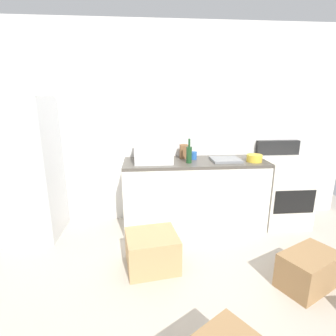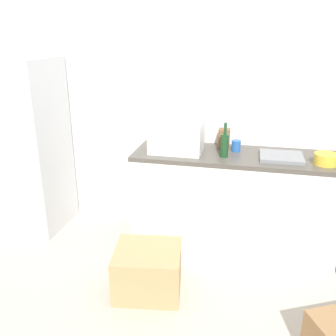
{
  "view_description": "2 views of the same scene",
  "coord_description": "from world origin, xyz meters",
  "px_view_note": "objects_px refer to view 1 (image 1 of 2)",
  "views": [
    {
      "loc": [
        -0.32,
        -1.99,
        1.69
      ],
      "look_at": [
        -0.07,
        0.91,
        0.89
      ],
      "focal_mm": 27.95,
      "sensor_mm": 36.0,
      "label": 1
    },
    {
      "loc": [
        0.41,
        -2.0,
        1.93
      ],
      "look_at": [
        -0.28,
        1.07,
        0.77
      ],
      "focal_mm": 39.93,
      "sensor_mm": 36.0,
      "label": 2
    }
  ],
  "objects_px": {
    "knife_block": "(184,151)",
    "mixing_bowl": "(254,158)",
    "microwave": "(154,152)",
    "refrigerator": "(26,170)",
    "cardboard_box_small": "(152,251)",
    "wine_bottle": "(189,154)",
    "coffee_mug": "(194,155)",
    "cardboard_box_medium": "(308,270)",
    "stove_oven": "(282,190)"
  },
  "relations": [
    {
      "from": "knife_block",
      "to": "mixing_bowl",
      "type": "xyz_separation_m",
      "value": [
        0.85,
        -0.28,
        -0.04
      ]
    },
    {
      "from": "microwave",
      "to": "mixing_bowl",
      "type": "relative_size",
      "value": 2.42
    },
    {
      "from": "refrigerator",
      "to": "microwave",
      "type": "relative_size",
      "value": 3.69
    },
    {
      "from": "microwave",
      "to": "cardboard_box_small",
      "type": "distance_m",
      "value": 1.19
    },
    {
      "from": "microwave",
      "to": "mixing_bowl",
      "type": "xyz_separation_m",
      "value": [
        1.26,
        -0.08,
        -0.09
      ]
    },
    {
      "from": "wine_bottle",
      "to": "coffee_mug",
      "type": "xyz_separation_m",
      "value": [
        0.09,
        0.18,
        -0.06
      ]
    },
    {
      "from": "coffee_mug",
      "to": "knife_block",
      "type": "relative_size",
      "value": 0.56
    },
    {
      "from": "refrigerator",
      "to": "cardboard_box_medium",
      "type": "height_order",
      "value": "refrigerator"
    },
    {
      "from": "knife_block",
      "to": "cardboard_box_medium",
      "type": "bearing_deg",
      "value": -56.39
    },
    {
      "from": "stove_oven",
      "to": "coffee_mug",
      "type": "bearing_deg",
      "value": 176.22
    },
    {
      "from": "coffee_mug",
      "to": "cardboard_box_medium",
      "type": "relative_size",
      "value": 0.19
    },
    {
      "from": "knife_block",
      "to": "cardboard_box_medium",
      "type": "height_order",
      "value": "knife_block"
    },
    {
      "from": "stove_oven",
      "to": "mixing_bowl",
      "type": "xyz_separation_m",
      "value": [
        -0.49,
        -0.11,
        0.48
      ]
    },
    {
      "from": "stove_oven",
      "to": "cardboard_box_medium",
      "type": "xyz_separation_m",
      "value": [
        -0.39,
        -1.27,
        -0.3
      ]
    },
    {
      "from": "refrigerator",
      "to": "knife_block",
      "type": "bearing_deg",
      "value": 6.41
    },
    {
      "from": "microwave",
      "to": "knife_block",
      "type": "height_order",
      "value": "microwave"
    },
    {
      "from": "microwave",
      "to": "refrigerator",
      "type": "bearing_deg",
      "value": -179.23
    },
    {
      "from": "coffee_mug",
      "to": "cardboard_box_medium",
      "type": "bearing_deg",
      "value": -58.33
    },
    {
      "from": "refrigerator",
      "to": "coffee_mug",
      "type": "xyz_separation_m",
      "value": [
        2.05,
        0.14,
        0.1
      ]
    },
    {
      "from": "wine_bottle",
      "to": "cardboard_box_medium",
      "type": "relative_size",
      "value": 0.56
    },
    {
      "from": "refrigerator",
      "to": "microwave",
      "type": "xyz_separation_m",
      "value": [
        1.53,
        0.02,
        0.19
      ]
    },
    {
      "from": "microwave",
      "to": "coffee_mug",
      "type": "distance_m",
      "value": 0.54
    },
    {
      "from": "cardboard_box_small",
      "to": "coffee_mug",
      "type": "bearing_deg",
      "value": 58.21
    },
    {
      "from": "refrigerator",
      "to": "mixing_bowl",
      "type": "relative_size",
      "value": 8.93
    },
    {
      "from": "wine_bottle",
      "to": "knife_block",
      "type": "relative_size",
      "value": 1.67
    },
    {
      "from": "stove_oven",
      "to": "wine_bottle",
      "type": "bearing_deg",
      "value": -175.59
    },
    {
      "from": "coffee_mug",
      "to": "mixing_bowl",
      "type": "height_order",
      "value": "coffee_mug"
    },
    {
      "from": "refrigerator",
      "to": "microwave",
      "type": "height_order",
      "value": "refrigerator"
    },
    {
      "from": "coffee_mug",
      "to": "mixing_bowl",
      "type": "distance_m",
      "value": 0.76
    },
    {
      "from": "knife_block",
      "to": "wine_bottle",
      "type": "bearing_deg",
      "value": -84.39
    },
    {
      "from": "stove_oven",
      "to": "coffee_mug",
      "type": "relative_size",
      "value": 11.0
    },
    {
      "from": "cardboard_box_small",
      "to": "cardboard_box_medium",
      "type": "bearing_deg",
      "value": -16.23
    },
    {
      "from": "stove_oven",
      "to": "knife_block",
      "type": "relative_size",
      "value": 6.11
    },
    {
      "from": "refrigerator",
      "to": "wine_bottle",
      "type": "bearing_deg",
      "value": -1.35
    },
    {
      "from": "mixing_bowl",
      "to": "coffee_mug",
      "type": "bearing_deg",
      "value": 165.12
    },
    {
      "from": "refrigerator",
      "to": "cardboard_box_medium",
      "type": "distance_m",
      "value": 3.2
    },
    {
      "from": "coffee_mug",
      "to": "stove_oven",
      "type": "bearing_deg",
      "value": -3.78
    },
    {
      "from": "coffee_mug",
      "to": "cardboard_box_small",
      "type": "relative_size",
      "value": 0.2
    },
    {
      "from": "microwave",
      "to": "stove_oven",
      "type": "bearing_deg",
      "value": 1.14
    },
    {
      "from": "stove_oven",
      "to": "refrigerator",
      "type": "bearing_deg",
      "value": -179.03
    },
    {
      "from": "mixing_bowl",
      "to": "stove_oven",
      "type": "bearing_deg",
      "value": 13.25
    },
    {
      "from": "mixing_bowl",
      "to": "knife_block",
      "type": "bearing_deg",
      "value": 162.04
    },
    {
      "from": "microwave",
      "to": "mixing_bowl",
      "type": "bearing_deg",
      "value": -3.63
    },
    {
      "from": "cardboard_box_medium",
      "to": "mixing_bowl",
      "type": "bearing_deg",
      "value": 94.8
    },
    {
      "from": "stove_oven",
      "to": "microwave",
      "type": "relative_size",
      "value": 2.39
    },
    {
      "from": "knife_block",
      "to": "mixing_bowl",
      "type": "distance_m",
      "value": 0.9
    },
    {
      "from": "microwave",
      "to": "cardboard_box_medium",
      "type": "distance_m",
      "value": 2.03
    },
    {
      "from": "microwave",
      "to": "knife_block",
      "type": "distance_m",
      "value": 0.45
    },
    {
      "from": "knife_block",
      "to": "cardboard_box_small",
      "type": "height_order",
      "value": "knife_block"
    },
    {
      "from": "stove_oven",
      "to": "cardboard_box_medium",
      "type": "bearing_deg",
      "value": -107.1
    }
  ]
}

